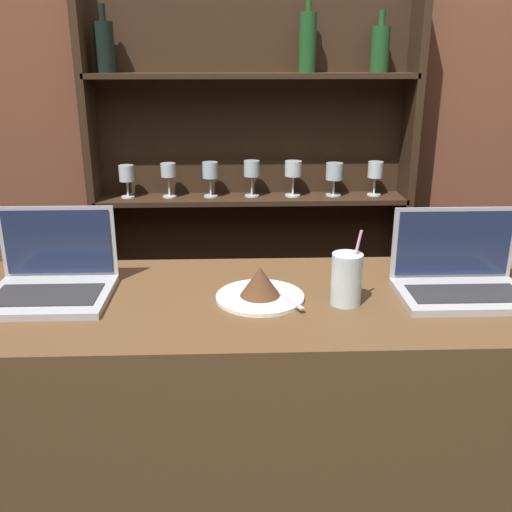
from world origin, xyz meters
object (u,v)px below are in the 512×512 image
Objects in this scene: laptop_near at (52,279)px; cake_plate at (260,288)px; water_glass at (346,279)px; laptop_far at (460,277)px.

laptop_near is 1.36× the size of cake_plate.
laptop_near is at bearing 174.56° from cake_plate.
cake_plate is 0.21m from water_glass.
laptop_near is at bearing 173.46° from water_glass.
water_glass reaches higher than cake_plate.
laptop_near is at bearing 178.17° from laptop_far.
laptop_far is 1.46× the size of cake_plate.
cake_plate is at bearing 170.68° from water_glass.
cake_plate is at bearing -178.07° from laptop_far.
cake_plate is at bearing -5.44° from laptop_near.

